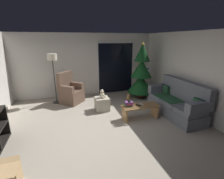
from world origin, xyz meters
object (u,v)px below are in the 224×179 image
Objects in this scene: coffee_table at (140,110)px; teddy_bear_cream at (102,94)px; cell_phone at (129,101)px; teddy_bear_honey_by_tree at (128,97)px; christmas_tree at (141,74)px; ottoman at (102,104)px; cardboard_box_open_near_shelf at (6,179)px; remote_black at (138,105)px; book_stack at (129,104)px; couch at (177,103)px; floor_lamp at (53,62)px; remote_silver at (142,104)px; armchair at (70,92)px.

coffee_table is 1.33m from teddy_bear_cream.
teddy_bear_honey_by_tree is at bearing 85.13° from cell_phone.
christmas_tree reaches higher than ottoman.
christmas_tree is 4.18× the size of cardboard_box_open_near_shelf.
remote_black is at bearing 165.85° from coffee_table.
book_stack is 3.20m from cardboard_box_open_near_shelf.
christmas_tree reaches higher than cardboard_box_open_near_shelf.
teddy_bear_honey_by_tree is (-0.61, -0.24, -0.84)m from christmas_tree.
coffee_table is 0.44m from cell_phone.
book_stack is at bearing -54.77° from ottoman.
book_stack is at bearing -125.74° from christmas_tree.
cardboard_box_open_near_shelf is at bearing -130.98° from ottoman.
couch is 1.95m from christmas_tree.
couch is at bearing -31.47° from floor_lamp.
coffee_table reaches higher than cardboard_box_open_near_shelf.
couch reaches higher than coffee_table.
christmas_tree is (0.80, 1.68, 0.54)m from remote_silver.
couch is 1.79× the size of coffee_table.
ottoman reaches higher than teddy_bear_honey_by_tree.
coffee_table is 2.11× the size of cardboard_box_open_near_shelf.
teddy_bear_cream is at bearing 154.07° from couch.
remote_silver is at bearing -97.45° from teddy_bear_honey_by_tree.
armchair is at bearing 133.09° from teddy_bear_cream.
remote_silver is (-1.11, 0.16, 0.03)m from couch.
teddy_bear_cream reaches higher than remote_silver.
teddy_bear_cream is (0.01, -0.01, 0.34)m from ottoman.
book_stack is at bearing -112.26° from teddy_bear_honey_by_tree.
armchair is 1.40m from ottoman.
christmas_tree reaches higher than armchair.
remote_black is 0.60× the size of book_stack.
coffee_table is 3.86× the size of teddy_bear_honey_by_tree.
teddy_bear_cream reaches higher than remote_black.
remote_black reaches higher than cardboard_box_open_near_shelf.
teddy_bear_cream is (-2.10, 1.02, 0.15)m from couch.
couch is 1.18m from coffee_table.
remote_black is 2.65m from armchair.
floor_lamp reaches higher than book_stack.
cell_phone is 3.03m from floor_lamp.
teddy_bear_honey_by_tree is at bearing 80.49° from coffee_table.
armchair is at bearing 134.08° from coffee_table.
floor_lamp is at bearing 115.52° from remote_silver.
armchair is at bearing 90.36° from remote_black.
teddy_bear_honey_by_tree is at bearing 35.09° from remote_black.
armchair is (-1.94, 1.88, -0.02)m from remote_silver.
coffee_table is 0.40m from book_stack.
teddy_bear_cream is at bearing -153.72° from teddy_bear_honey_by_tree.
cell_phone is (-1.50, 0.18, 0.15)m from couch.
floor_lamp is at bearing 164.76° from armchair.
armchair is (-2.74, 0.20, -0.56)m from christmas_tree.
couch is 6.89× the size of teddy_bear_honey_by_tree.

